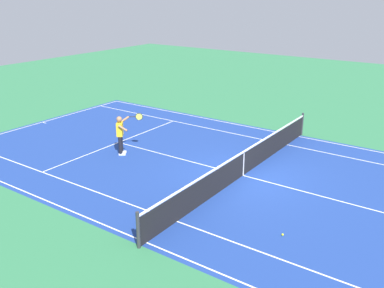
% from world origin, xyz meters
% --- Properties ---
extents(ground_plane, '(60.00, 60.00, 0.00)m').
position_xyz_m(ground_plane, '(0.00, 0.00, 0.00)').
color(ground_plane, '#2D7247').
extents(court_slab, '(24.20, 11.40, 0.00)m').
position_xyz_m(court_slab, '(0.00, 0.00, 0.00)').
color(court_slab, navy).
rests_on(court_slab, ground_plane).
extents(court_line_markings, '(23.85, 11.05, 0.01)m').
position_xyz_m(court_line_markings, '(0.00, 0.00, 0.00)').
color(court_line_markings, white).
rests_on(court_line_markings, ground_plane).
extents(tennis_net, '(0.10, 11.70, 1.08)m').
position_xyz_m(tennis_net, '(0.00, 0.00, 0.49)').
color(tennis_net, '#2D2D33').
rests_on(tennis_net, ground_plane).
extents(tennis_player_near, '(0.78, 1.06, 1.70)m').
position_xyz_m(tennis_player_near, '(5.25, 0.96, 0.93)').
color(tennis_player_near, black).
rests_on(tennis_player_near, ground_plane).
extents(tennis_ball, '(0.07, 0.07, 0.07)m').
position_xyz_m(tennis_ball, '(-2.92, 3.03, 0.03)').
color(tennis_ball, '#CCE01E').
rests_on(tennis_ball, ground_plane).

